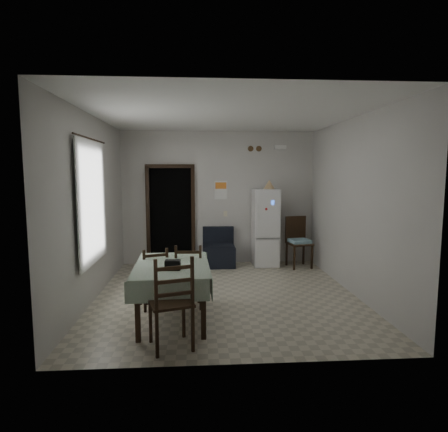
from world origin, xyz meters
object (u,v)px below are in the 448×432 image
corner_chair (299,242)px  dining_chair_far_left (153,277)px  fridge (266,227)px  navy_seat (219,247)px  dining_table (172,292)px  dining_chair_far_right (189,275)px  dining_chair_near_head (171,301)px

corner_chair → dining_chair_far_left: 3.56m
fridge → navy_seat: 1.09m
dining_table → dining_chair_far_right: bearing=65.2°
dining_table → dining_chair_near_head: dining_chair_near_head is taller
fridge → dining_chair_near_head: (-1.76, -3.73, -0.28)m
dining_table → dining_chair_far_left: bearing=119.4°
dining_chair_far_left → dining_chair_far_right: size_ratio=0.95×
fridge → dining_chair_near_head: fridge is taller
navy_seat → dining_table: size_ratio=0.55×
fridge → navy_seat: fridge is taller
navy_seat → dining_table: bearing=-105.4°
dining_table → dining_chair_near_head: bearing=-89.5°
fridge → dining_chair_near_head: size_ratio=1.52×
dining_table → dining_chair_far_left: 0.61m
dining_chair_near_head → navy_seat: bearing=-118.4°
dining_chair_far_right → dining_chair_near_head: dining_chair_near_head is taller
dining_chair_far_left → dining_chair_near_head: 1.38m
dining_chair_far_left → dining_chair_near_head: dining_chair_near_head is taller
dining_chair_far_left → dining_table: bearing=101.3°
navy_seat → dining_chair_far_right: (-0.57, -2.40, 0.07)m
dining_chair_far_right → dining_chair_near_head: bearing=85.3°
corner_chair → dining_table: (-2.49, -2.71, -0.15)m
dining_chair_far_right → dining_chair_near_head: 1.34m
fridge → corner_chair: fridge is taller
dining_chair_near_head → dining_table: bearing=-104.4°
corner_chair → dining_table: 3.68m
navy_seat → dining_chair_near_head: bearing=-101.7°
navy_seat → dining_chair_far_left: bearing=-115.0°
corner_chair → dining_chair_near_head: bearing=-134.5°
corner_chair → dining_chair_far_left: corner_chair is taller
dining_chair_far_right → dining_chair_far_left: bearing=3.0°
corner_chair → navy_seat: bearing=163.2°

